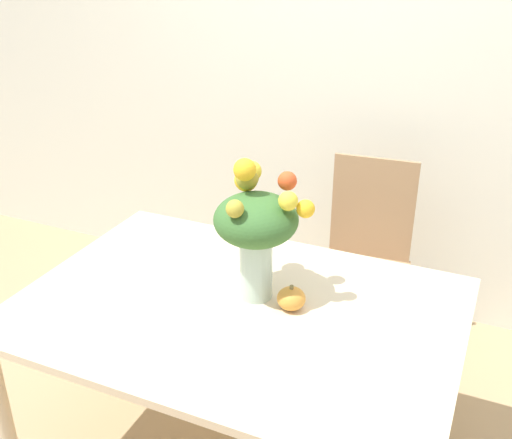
{
  "coord_description": "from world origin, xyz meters",
  "views": [
    {
      "loc": [
        0.78,
        -1.59,
        1.91
      ],
      "look_at": [
        0.04,
        0.08,
        1.05
      ],
      "focal_mm": 42.0,
      "sensor_mm": 36.0,
      "label": 1
    }
  ],
  "objects": [
    {
      "name": "wall_back",
      "position": [
        0.0,
        1.42,
        1.35
      ],
      "size": [
        8.0,
        0.06,
        2.7
      ],
      "color": "silver",
      "rests_on": "ground_plane"
    },
    {
      "name": "dining_table",
      "position": [
        0.0,
        0.0,
        0.66
      ],
      "size": [
        1.53,
        1.06,
        0.74
      ],
      "color": "beige",
      "rests_on": "ground_plane"
    },
    {
      "name": "flower_vase",
      "position": [
        0.03,
        0.09,
        1.02
      ],
      "size": [
        0.35,
        0.3,
        0.52
      ],
      "color": "#B2CCBC",
      "rests_on": "dining_table"
    },
    {
      "name": "pumpkin",
      "position": [
        0.18,
        0.06,
        0.78
      ],
      "size": [
        0.1,
        0.1,
        0.09
      ],
      "color": "gold",
      "rests_on": "dining_table"
    },
    {
      "name": "dining_chair_near_window",
      "position": [
        0.23,
        0.93,
        0.5
      ],
      "size": [
        0.45,
        0.45,
        0.98
      ],
      "rotation": [
        0.0,
        0.0,
        0.07
      ],
      "color": "#9E7A56",
      "rests_on": "ground_plane"
    }
  ]
}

